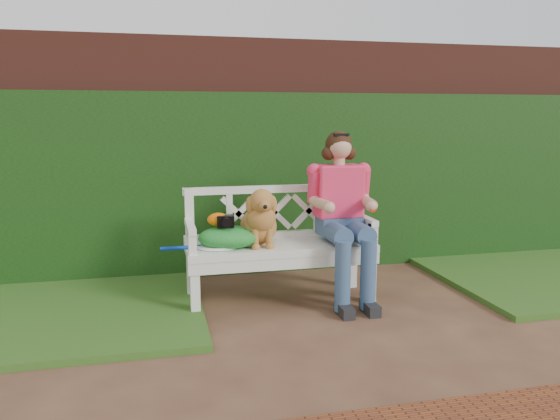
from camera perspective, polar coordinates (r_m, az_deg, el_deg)
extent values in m
plane|color=#4C2E20|center=(3.96, 9.27, -12.42)|extent=(60.00, 60.00, 0.00)
cube|color=brown|center=(5.48, 1.98, 5.75)|extent=(10.00, 0.30, 2.20)
cube|color=#204919|center=(5.29, 2.59, 2.88)|extent=(10.00, 0.18, 1.70)
cube|color=#2B5717|center=(4.62, -24.91, -9.59)|extent=(2.60, 2.00, 0.05)
cube|color=black|center=(4.22, -5.69, -1.14)|extent=(0.14, 0.12, 0.09)
ellipsoid|color=#D66207|center=(4.24, -6.51, -0.98)|extent=(0.19, 0.16, 0.10)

